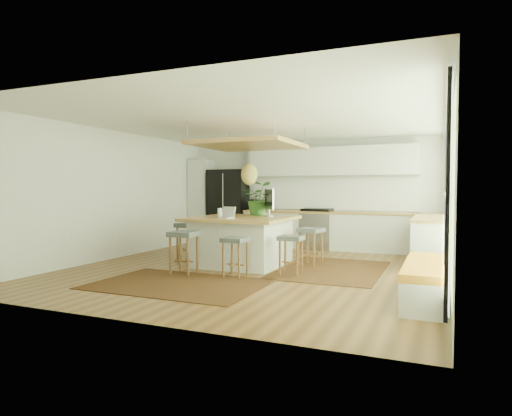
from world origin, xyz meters
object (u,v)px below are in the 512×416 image
at_px(stool_near_right, 235,256).
at_px(island, 242,241).
at_px(stool_near_left, 184,254).
at_px(island_plant, 259,202).
at_px(stool_right_back, 311,247).
at_px(laptop, 225,212).
at_px(stool_left_side, 190,244).
at_px(stool_right_front, 291,254).
at_px(monitor, 269,203).
at_px(fridge, 229,209).
at_px(microwave, 262,203).

bearing_deg(stool_near_right, island, 109.34).
bearing_deg(stool_near_left, stool_near_right, 11.07).
bearing_deg(island_plant, stool_right_back, -7.36).
xyz_separation_m(island, stool_near_right, (0.39, -1.12, -0.11)).
bearing_deg(stool_near_right, stool_near_left, -168.93).
bearing_deg(laptop, stool_left_side, 174.32).
height_order(stool_right_front, stool_left_side, stool_left_side).
xyz_separation_m(stool_left_side, monitor, (1.59, 0.38, 0.83)).
bearing_deg(stool_right_front, stool_right_back, 87.31).
distance_m(fridge, microwave, 0.97).
bearing_deg(island_plant, monitor, -38.78).
xyz_separation_m(island, microwave, (-0.73, 2.82, 0.64)).
bearing_deg(stool_near_left, stool_right_back, 45.45).
xyz_separation_m(stool_right_back, island_plant, (-1.15, 0.15, 0.84)).
xyz_separation_m(monitor, microwave, (-1.16, 2.47, -0.09)).
distance_m(stool_left_side, monitor, 1.84).
bearing_deg(laptop, island_plant, 92.49).
relative_size(island, stool_right_back, 2.58).
height_order(island, stool_right_back, island).
bearing_deg(fridge, stool_right_back, -42.45).
bearing_deg(fridge, stool_left_side, -83.13).
height_order(stool_near_left, laptop, laptop).
relative_size(laptop, monitor, 0.54).
relative_size(stool_right_front, stool_left_side, 0.86).
bearing_deg(laptop, microwave, 115.98).
bearing_deg(stool_right_front, microwave, 119.53).
height_order(fridge, stool_right_back, fridge).
xyz_separation_m(stool_near_right, laptop, (-0.54, 0.70, 0.70)).
bearing_deg(stool_right_front, stool_near_left, -156.99).
height_order(stool_left_side, monitor, monitor).
bearing_deg(stool_near_left, monitor, 60.64).
relative_size(island, stool_left_side, 2.38).
height_order(stool_right_front, microwave, microwave).
xyz_separation_m(stool_near_right, stool_left_side, (-1.55, 1.09, 0.00)).
height_order(island, stool_near_right, island).
bearing_deg(monitor, stool_left_side, -113.11).
xyz_separation_m(stool_right_back, microwave, (-1.98, 2.35, 0.75)).
relative_size(microwave, island_plant, 0.76).
xyz_separation_m(stool_near_left, island_plant, (0.60, 1.92, 0.84)).
distance_m(stool_near_right, stool_right_front, 0.97).
bearing_deg(laptop, stool_near_left, -96.00).
distance_m(stool_right_back, stool_left_side, 2.46).
relative_size(stool_right_back, laptop, 2.23).
height_order(island, monitor, monitor).
xyz_separation_m(island, stool_left_side, (-1.16, -0.03, -0.11)).
bearing_deg(stool_left_side, laptop, -21.47).
xyz_separation_m(island, laptop, (-0.15, -0.43, 0.58)).
relative_size(island, monitor, 3.09).
bearing_deg(stool_right_back, stool_near_left, -134.55).
xyz_separation_m(stool_left_side, island_plant, (1.26, 0.65, 0.84)).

